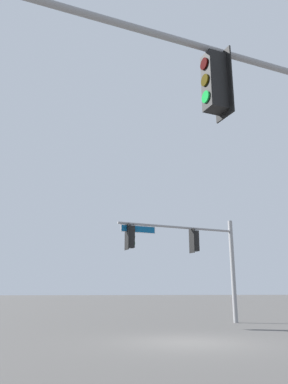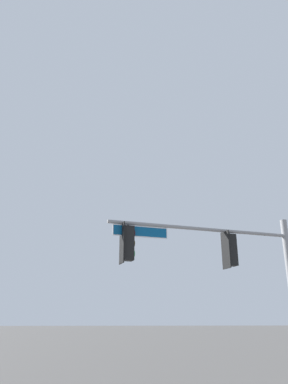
# 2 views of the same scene
# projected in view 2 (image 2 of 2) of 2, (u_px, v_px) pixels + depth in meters

# --- Properties ---
(signal_pole_near) EXTENTS (6.81, 1.48, 5.51)m
(signal_pole_near) POSITION_uv_depth(u_px,v_px,m) (230.00, 265.00, 12.84)
(signal_pole_near) COLOR gray
(signal_pole_near) RESTS_ON ground_plane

